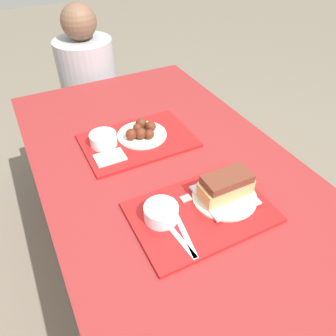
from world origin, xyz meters
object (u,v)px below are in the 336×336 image
bowl_coleslaw_near (161,212)px  person_seated_across (87,72)px  tray_near (201,212)px  brisket_sandwich_plate (225,189)px  wings_plate_far (142,132)px  tray_far (138,141)px  bowl_coleslaw_far (103,139)px

bowl_coleslaw_near → person_seated_across: (0.13, 1.30, -0.08)m
tray_near → bowl_coleslaw_near: size_ratio=4.12×
tray_near → bowl_coleslaw_near: bearing=166.1°
bowl_coleslaw_near → brisket_sandwich_plate: (0.23, -0.02, 0.01)m
brisket_sandwich_plate → wings_plate_far: 0.48m
tray_far → bowl_coleslaw_far: 0.15m
bowl_coleslaw_far → wings_plate_far: bearing=-4.9°
bowl_coleslaw_near → wings_plate_far: bearing=74.1°
bowl_coleslaw_near → wings_plate_far: wings_plate_far is taller
tray_near → tray_far: same height
brisket_sandwich_plate → wings_plate_far: bearing=102.4°
brisket_sandwich_plate → bowl_coleslaw_far: (-0.27, 0.48, -0.01)m
tray_near → brisket_sandwich_plate: size_ratio=2.06×
brisket_sandwich_plate → tray_near: bearing=-170.6°
tray_near → wings_plate_far: bearing=90.1°
wings_plate_far → bowl_coleslaw_near: bearing=-105.9°
wings_plate_far → person_seated_across: person_seated_across is taller
brisket_sandwich_plate → wings_plate_far: size_ratio=1.05×
tray_near → bowl_coleslaw_near: 0.14m
bowl_coleslaw_near → person_seated_across: size_ratio=0.16×
wings_plate_far → brisket_sandwich_plate: bearing=-77.6°
bowl_coleslaw_near → person_seated_across: 1.31m
tray_far → wings_plate_far: (0.03, 0.02, 0.03)m
brisket_sandwich_plate → wings_plate_far: brisket_sandwich_plate is taller
tray_far → person_seated_across: 0.87m
tray_near → bowl_coleslaw_far: bearing=108.3°
tray_near → tray_far: (-0.03, 0.47, 0.00)m
wings_plate_far → tray_far: bearing=-146.0°
tray_near → brisket_sandwich_plate: (0.10, 0.02, 0.05)m
tray_far → wings_plate_far: bearing=34.0°
brisket_sandwich_plate → bowl_coleslaw_far: brisket_sandwich_plate is taller
tray_near → tray_far: 0.47m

